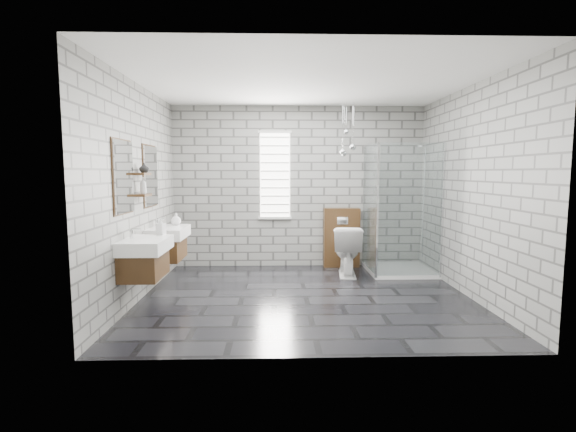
{
  "coord_description": "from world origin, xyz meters",
  "views": [
    {
      "loc": [
        -0.38,
        -5.25,
        1.6
      ],
      "look_at": [
        -0.22,
        0.35,
        1.01
      ],
      "focal_mm": 26.0,
      "sensor_mm": 36.0,
      "label": 1
    }
  ],
  "objects_px": {
    "vanity_left": "(142,247)",
    "shower_enclosure": "(396,242)",
    "toilet": "(347,250)",
    "vanity_right": "(165,234)",
    "cistern_panel": "(341,238)"
  },
  "relations": [
    {
      "from": "vanity_left",
      "to": "toilet",
      "type": "distance_m",
      "value": 3.14
    },
    {
      "from": "vanity_left",
      "to": "vanity_right",
      "type": "distance_m",
      "value": 1.01
    },
    {
      "from": "shower_enclosure",
      "to": "toilet",
      "type": "height_order",
      "value": "shower_enclosure"
    },
    {
      "from": "vanity_right",
      "to": "toilet",
      "type": "distance_m",
      "value": 2.74
    },
    {
      "from": "cistern_panel",
      "to": "shower_enclosure",
      "type": "height_order",
      "value": "shower_enclosure"
    },
    {
      "from": "vanity_right",
      "to": "vanity_left",
      "type": "bearing_deg",
      "value": -90.0
    },
    {
      "from": "vanity_left",
      "to": "shower_enclosure",
      "type": "distance_m",
      "value": 3.83
    },
    {
      "from": "toilet",
      "to": "shower_enclosure",
      "type": "bearing_deg",
      "value": -169.59
    },
    {
      "from": "vanity_left",
      "to": "shower_enclosure",
      "type": "relative_size",
      "value": 0.77
    },
    {
      "from": "cistern_panel",
      "to": "vanity_left",
      "type": "bearing_deg",
      "value": -139.6
    },
    {
      "from": "vanity_left",
      "to": "shower_enclosure",
      "type": "bearing_deg",
      "value": 26.81
    },
    {
      "from": "shower_enclosure",
      "to": "vanity_left",
      "type": "bearing_deg",
      "value": -153.19
    },
    {
      "from": "cistern_panel",
      "to": "shower_enclosure",
      "type": "relative_size",
      "value": 0.49
    },
    {
      "from": "vanity_right",
      "to": "toilet",
      "type": "bearing_deg",
      "value": 14.07
    },
    {
      "from": "vanity_left",
      "to": "cistern_panel",
      "type": "distance_m",
      "value": 3.46
    }
  ]
}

